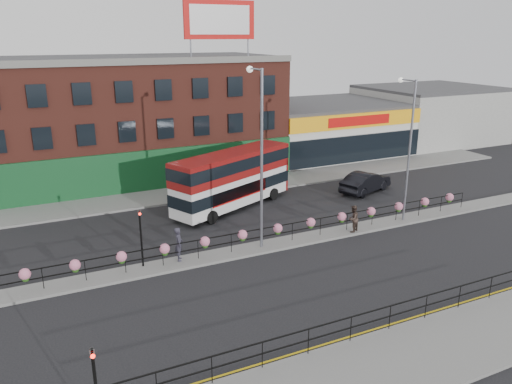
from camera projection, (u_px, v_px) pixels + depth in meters
name	position (u px, v px, depth m)	size (l,w,h in m)	color
ground	(278.00, 245.00, 29.91)	(120.00, 120.00, 0.00)	black
south_pavement	(421.00, 355.00, 19.56)	(60.00, 4.00, 0.15)	slate
north_pavement	(208.00, 190.00, 40.21)	(60.00, 4.00, 0.15)	slate
median	(278.00, 244.00, 29.88)	(60.00, 1.60, 0.15)	slate
yellow_line_inner	(382.00, 327.00, 21.56)	(60.00, 0.10, 0.01)	gold
yellow_line_outer	(385.00, 329.00, 21.41)	(60.00, 0.10, 0.01)	gold
brick_building	(132.00, 117.00, 43.88)	(25.00, 12.21, 10.30)	brown
supermarket	(323.00, 128.00, 52.80)	(15.00, 12.25, 5.30)	silver
warehouse_east	(429.00, 114.00, 58.80)	(14.50, 12.00, 6.30)	#9A9A96
billboard	(220.00, 20.00, 39.85)	(6.00, 0.29, 4.40)	#BC0B09
median_railing	(278.00, 229.00, 29.59)	(30.04, 0.56, 1.23)	black
south_railing	(351.00, 323.00, 20.11)	(20.04, 0.05, 1.12)	black
double_decker_bus	(233.00, 174.00, 35.70)	(10.30, 6.41, 4.13)	silver
car	(366.00, 182.00, 39.82)	(5.28, 3.34, 1.64)	black
pedestrian_a	(179.00, 244.00, 27.33)	(0.62, 0.79, 1.91)	#2C2B38
pedestrian_b	(353.00, 219.00, 31.35)	(1.04, 0.96, 1.73)	#392B24
lamp_column_west	(260.00, 144.00, 27.75)	(0.37, 1.80, 10.27)	slate
lamp_column_east	(408.00, 139.00, 32.20)	(0.33, 1.63, 9.29)	slate
traffic_light_south	(95.00, 374.00, 14.76)	(0.15, 0.28, 3.65)	black
traffic_light_median	(140.00, 226.00, 26.21)	(0.15, 0.28, 3.65)	black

